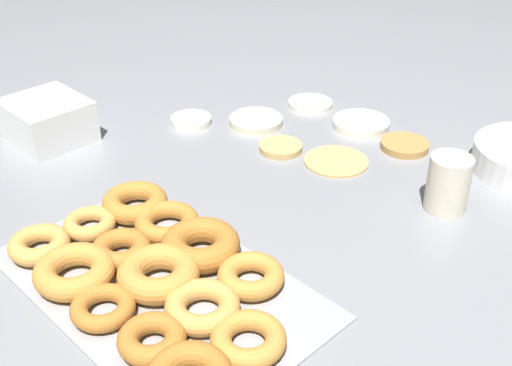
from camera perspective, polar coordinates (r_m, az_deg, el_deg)
The scene contains 11 objects.
ground_plane at distance 1.17m, azimuth 2.19°, elevation 1.39°, with size 3.00×3.00×0.00m, color gray.
pancake_0 at distance 1.32m, azimuth -0.00°, elevation 5.53°, with size 0.11×0.11×0.02m, color beige.
pancake_1 at distance 1.26m, azimuth 13.07°, elevation 3.28°, with size 0.09×0.09×0.01m, color #B27F42.
pancake_2 at distance 1.19m, azimuth 7.14°, elevation 2.03°, with size 0.12×0.12×0.01m, color tan.
pancake_3 at distance 1.23m, azimuth 2.21°, elevation 3.18°, with size 0.08×0.08×0.01m, color tan.
pancake_4 at distance 1.41m, azimuth 4.84°, elevation 7.04°, with size 0.10×0.10×0.01m, color silver.
pancake_5 at distance 1.33m, azimuth -5.85°, elevation 5.52°, with size 0.08×0.08×0.01m, color silver.
pancake_6 at distance 1.33m, azimuth 9.14°, elevation 5.30°, with size 0.12×0.12×0.02m, color silver.
donut_tray at distance 0.90m, azimuth -8.98°, elevation -7.80°, with size 0.47×0.29×0.04m.
container_stack at distance 1.32m, azimuth -18.04°, elevation 5.34°, with size 0.15×0.14×0.08m.
paper_cup at distance 1.08m, azimuth 16.71°, elevation -0.06°, with size 0.07×0.07×0.09m.
Camera 1 is at (0.69, -0.74, 0.58)m, focal length 45.00 mm.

